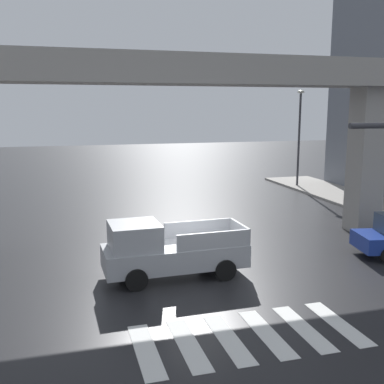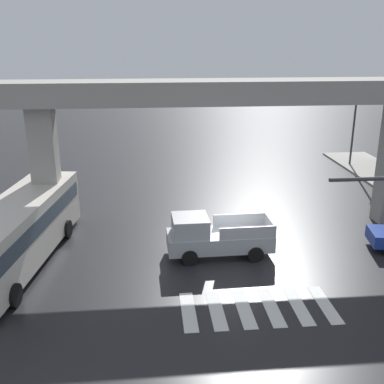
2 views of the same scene
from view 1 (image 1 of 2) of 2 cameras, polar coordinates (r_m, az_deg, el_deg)
The scene contains 6 objects.
ground_plane at distance 17.18m, azimuth 0.63°, elevation -10.15°, with size 120.00×120.00×0.00m, color #232326.
crosswalk_stripes at distance 13.07m, azimuth 6.85°, elevation -17.15°, with size 6.05×2.80×0.01m.
elevated_overpass at distance 19.66m, azimuth -2.45°, elevation 13.28°, with size 53.39×2.49×8.14m.
pickup_truck at distance 16.69m, azimuth -3.11°, elevation -7.20°, with size 5.15×2.18×2.08m.
street_lamp_mid_block at distance 29.11m, azimuth 20.61°, elevation 6.86°, with size 0.44×0.70×7.24m.
street_lamp_far_north at distance 35.78m, azimuth 13.06°, elevation 7.80°, with size 0.44×0.70×7.24m.
Camera 1 is at (-4.57, -15.42, 6.04)m, focal length 43.43 mm.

